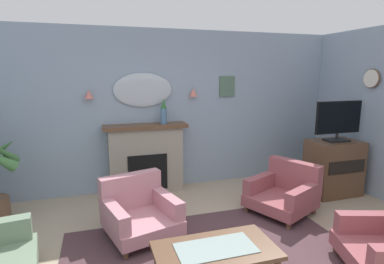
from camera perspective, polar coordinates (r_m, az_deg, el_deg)
The scene contains 13 objects.
wall_back at distance 5.35m, azimuth -5.02°, elevation 3.99°, with size 7.22×0.10×2.70m, color #8C9EB2.
fireplace at distance 5.22m, azimuth -8.41°, elevation -5.00°, with size 1.36×0.36×1.16m.
mantel_vase_right at distance 5.09m, azimuth -5.27°, elevation 3.73°, with size 0.11×0.11×0.41m.
wall_mirror at distance 5.18m, azimuth -9.01°, elevation 7.65°, with size 0.96×0.06×0.56m, color #B2BCC6.
wall_sconce_left at distance 5.07m, azimuth -18.51°, elevation 6.60°, with size 0.14×0.14×0.14m, color #D17066.
wall_sconce_right at distance 5.32m, azimuth 0.25°, elevation 7.33°, with size 0.14×0.14×0.14m, color #D17066.
wall_clock at distance 5.73m, azimuth 30.19°, elevation 8.54°, with size 0.04×0.31×0.31m.
framed_picture at distance 5.60m, azimuth 6.48°, elevation 8.36°, with size 0.28×0.03×0.36m, color #4C6B56.
coffee_table at distance 3.00m, azimuth 4.37°, elevation -21.51°, with size 1.10×0.60×0.45m.
armchair_by_coffee_table at distance 4.74m, azimuth 16.69°, elevation -10.40°, with size 1.08×1.07×0.71m.
armchair_beside_couch at distance 4.02m, azimuth -9.80°, elevation -14.07°, with size 0.99×1.00×0.71m.
tv_cabinet at distance 5.64m, azimuth 24.59°, elevation -5.96°, with size 0.80×0.57×0.90m.
tv_flatscreen at distance 5.47m, azimuth 25.39°, elevation 2.01°, with size 0.84×0.24×0.65m.
Camera 1 is at (-1.13, -2.47, 1.99)m, focal length 28.92 mm.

